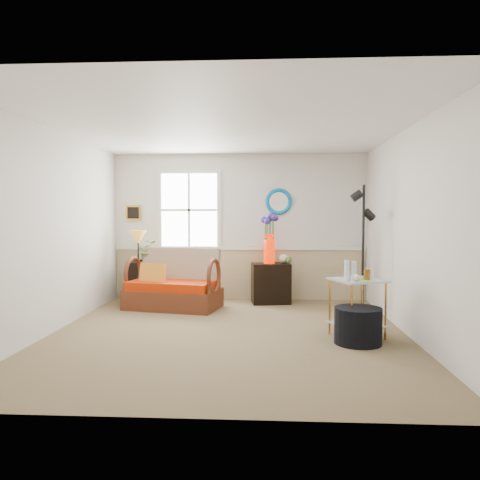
# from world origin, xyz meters

# --- Properties ---
(floor) EXTENTS (4.50, 5.00, 0.01)m
(floor) POSITION_xyz_m (0.00, 0.00, 0.00)
(floor) COLOR #776647
(floor) RESTS_ON ground
(ceiling) EXTENTS (4.50, 5.00, 0.01)m
(ceiling) POSITION_xyz_m (0.00, 0.00, 2.60)
(ceiling) COLOR white
(ceiling) RESTS_ON walls
(walls) EXTENTS (4.51, 5.01, 2.60)m
(walls) POSITION_xyz_m (0.00, 0.00, 1.30)
(walls) COLOR silver
(walls) RESTS_ON floor
(wainscot) EXTENTS (4.46, 0.02, 0.90)m
(wainscot) POSITION_xyz_m (0.00, 2.48, 0.45)
(wainscot) COLOR tan
(wainscot) RESTS_ON walls
(chair_rail) EXTENTS (4.46, 0.04, 0.06)m
(chair_rail) POSITION_xyz_m (0.00, 2.47, 0.92)
(chair_rail) COLOR silver
(chair_rail) RESTS_ON walls
(window) EXTENTS (1.14, 0.06, 1.44)m
(window) POSITION_xyz_m (-0.90, 2.47, 1.60)
(window) COLOR white
(window) RESTS_ON walls
(picture) EXTENTS (0.28, 0.03, 0.28)m
(picture) POSITION_xyz_m (-1.92, 2.48, 1.55)
(picture) COLOR #AB7D27
(picture) RESTS_ON walls
(mirror) EXTENTS (0.47, 0.07, 0.47)m
(mirror) POSITION_xyz_m (0.70, 2.48, 1.75)
(mirror) COLOR #008FCB
(mirror) RESTS_ON walls
(loveseat) EXTENTS (1.60, 1.11, 0.95)m
(loveseat) POSITION_xyz_m (-1.02, 1.58, 0.48)
(loveseat) COLOR #4B2112
(loveseat) RESTS_ON floor
(throw_pillow) EXTENTS (0.44, 0.22, 0.42)m
(throw_pillow) POSITION_xyz_m (-1.34, 1.52, 0.52)
(throw_pillow) COLOR #CC5A02
(throw_pillow) RESTS_ON loveseat
(lamp_stand) EXTENTS (0.45, 0.45, 0.69)m
(lamp_stand) POSITION_xyz_m (-1.70, 2.17, 0.35)
(lamp_stand) COLOR black
(lamp_stand) RESTS_ON floor
(table_lamp) EXTENTS (0.41, 0.41, 0.55)m
(table_lamp) POSITION_xyz_m (-1.75, 2.15, 0.97)
(table_lamp) COLOR gold
(table_lamp) RESTS_ON lamp_stand
(potted_plant) EXTENTS (0.39, 0.43, 0.30)m
(potted_plant) POSITION_xyz_m (-1.56, 2.10, 0.84)
(potted_plant) COLOR #486B2F
(potted_plant) RESTS_ON lamp_stand
(cabinet) EXTENTS (0.69, 0.50, 0.69)m
(cabinet) POSITION_xyz_m (0.56, 2.10, 0.34)
(cabinet) COLOR black
(cabinet) RESTS_ON floor
(flower_vase) EXTENTS (0.27, 0.27, 0.83)m
(flower_vase) POSITION_xyz_m (0.54, 2.10, 1.10)
(flower_vase) COLOR red
(flower_vase) RESTS_ON cabinet
(side_table) EXTENTS (0.75, 0.75, 0.72)m
(side_table) POSITION_xyz_m (1.60, -0.08, 0.36)
(side_table) COLOR #B27129
(side_table) RESTS_ON floor
(tabletop_items) EXTENTS (0.39, 0.39, 0.23)m
(tabletop_items) POSITION_xyz_m (1.60, -0.11, 0.83)
(tabletop_items) COLOR silver
(tabletop_items) RESTS_ON side_table
(floor_lamp) EXTENTS (0.30, 0.30, 1.94)m
(floor_lamp) POSITION_xyz_m (1.88, 0.98, 0.97)
(floor_lamp) COLOR black
(floor_lamp) RESTS_ON floor
(ottoman) EXTENTS (0.64, 0.64, 0.42)m
(ottoman) POSITION_xyz_m (1.56, -0.38, 0.21)
(ottoman) COLOR black
(ottoman) RESTS_ON floor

